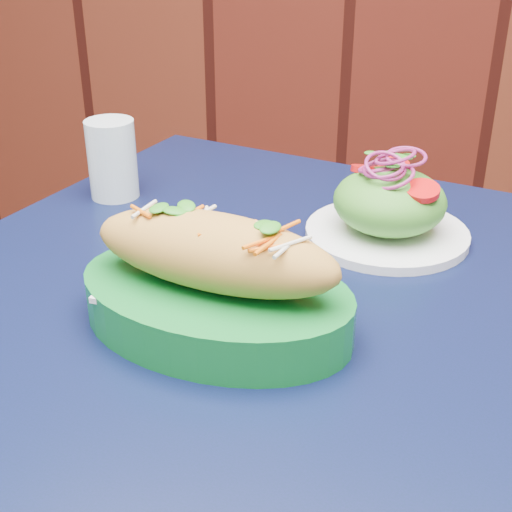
# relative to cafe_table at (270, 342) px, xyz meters

# --- Properties ---
(cafe_table) EXTENTS (0.98, 0.98, 0.75)m
(cafe_table) POSITION_rel_cafe_table_xyz_m (0.00, 0.00, 0.00)
(cafe_table) COLOR black
(cafe_table) RESTS_ON ground
(banh_mi_basket) EXTENTS (0.32, 0.24, 0.13)m
(banh_mi_basket) POSITION_rel_cafe_table_xyz_m (-0.03, -0.11, 0.14)
(banh_mi_basket) COLOR #107229
(banh_mi_basket) RESTS_ON cafe_table
(salad_plate) EXTENTS (0.21, 0.21, 0.12)m
(salad_plate) POSITION_rel_cafe_table_xyz_m (0.12, 0.14, 0.13)
(salad_plate) COLOR white
(salad_plate) RESTS_ON cafe_table
(water_glass) EXTENTS (0.07, 0.07, 0.11)m
(water_glass) POSITION_rel_cafe_table_xyz_m (-0.27, 0.19, 0.14)
(water_glass) COLOR silver
(water_glass) RESTS_ON cafe_table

